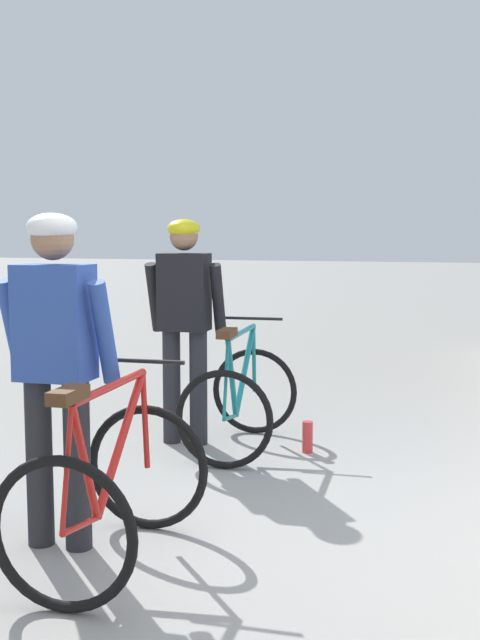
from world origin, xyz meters
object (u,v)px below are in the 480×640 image
at_px(cyclist_near_in_dark, 185,311).
at_px(bicycle_near_teal, 240,398).
at_px(bicycle_far_red, 109,488).
at_px(water_bottle_near_the_bikes, 308,437).
at_px(cyclist_far_in_blue, 56,350).

bearing_deg(cyclist_near_in_dark, bicycle_near_teal, -8.21).
relative_size(bicycle_far_red, water_bottle_near_the_bikes, 4.58).
height_order(cyclist_near_in_dark, cyclist_far_in_blue, same).
height_order(cyclist_near_in_dark, bicycle_far_red, cyclist_near_in_dark).
xyz_separation_m(cyclist_near_in_dark, bicycle_near_teal, (0.47, -0.07, -0.65)).
bearing_deg(cyclist_far_in_blue, bicycle_far_red, -22.92).
distance_m(cyclist_near_in_dark, water_bottle_near_the_bikes, 1.36).
xyz_separation_m(cyclist_far_in_blue, bicycle_near_teal, (0.39, 2.06, -0.65)).
relative_size(cyclist_near_in_dark, bicycle_far_red, 1.61).
bearing_deg(bicycle_far_red, bicycle_near_teal, 89.55).
bearing_deg(bicycle_far_red, water_bottle_near_the_bikes, 77.06).
bearing_deg(bicycle_near_teal, water_bottle_near_the_bikes, 8.74).
xyz_separation_m(cyclist_near_in_dark, water_bottle_near_the_bikes, (0.98, 0.01, -0.93)).
bearing_deg(bicycle_near_teal, cyclist_far_in_blue, -100.64).
height_order(cyclist_far_in_blue, water_bottle_near_the_bikes, cyclist_far_in_blue).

